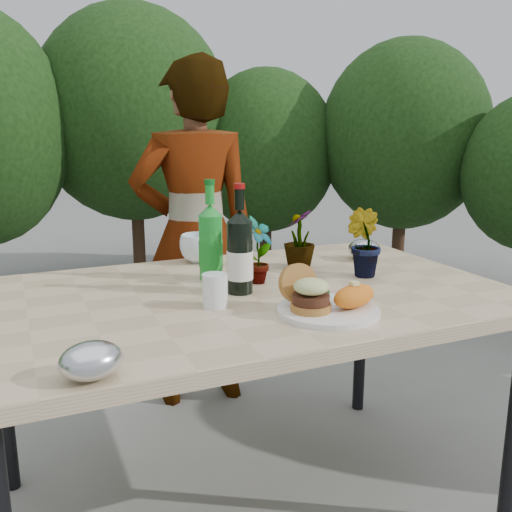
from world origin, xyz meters
name	(u,v)px	position (x,y,z in m)	size (l,w,h in m)	color
ground	(247,505)	(0.00, 0.00, 0.00)	(80.00, 80.00, 0.00)	slate
patio_table	(246,309)	(0.00, 0.00, 0.69)	(1.60, 1.00, 0.75)	tan
shrub_hedge	(184,144)	(0.33, 1.74, 1.13)	(6.86, 5.17, 2.15)	#382316
dinner_plate	(328,311)	(0.13, -0.28, 0.76)	(0.28, 0.28, 0.01)	white
burger_stack	(308,292)	(0.07, -0.26, 0.81)	(0.11, 0.16, 0.11)	#B7722D
sweet_potato	(354,296)	(0.20, -0.30, 0.80)	(0.15, 0.08, 0.06)	orange
grilled_veg	(317,294)	(0.15, -0.19, 0.78)	(0.08, 0.05, 0.03)	olive
wine_bottle	(240,253)	(-0.02, 0.00, 0.87)	(0.08, 0.08, 0.33)	black
sparkling_water	(211,243)	(-0.05, 0.18, 0.87)	(0.08, 0.08, 0.33)	green
plastic_cup	(215,291)	(-0.13, -0.10, 0.80)	(0.07, 0.07, 0.10)	white
seedling_left	(258,251)	(0.07, 0.07, 0.86)	(0.11, 0.08, 0.22)	#2C5F20
seedling_mid	(363,243)	(0.44, 0.02, 0.86)	(0.12, 0.10, 0.23)	#295F20
seedling_right	(299,239)	(0.29, 0.20, 0.85)	(0.12, 0.12, 0.21)	#295C1F
blue_bowl	(198,248)	(-0.01, 0.43, 0.80)	(0.13, 0.13, 0.10)	white
foil_packet_left	(91,361)	(-0.52, -0.44, 0.79)	(0.13, 0.11, 0.08)	silver
foil_packet_right	(364,249)	(0.58, 0.21, 0.79)	(0.13, 0.11, 0.08)	#B8BBC0
person	(195,237)	(0.10, 0.82, 0.77)	(0.56, 0.37, 1.53)	#A27251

